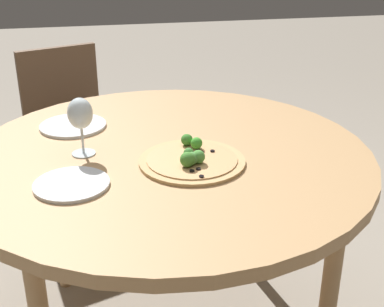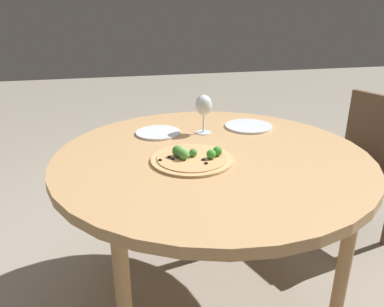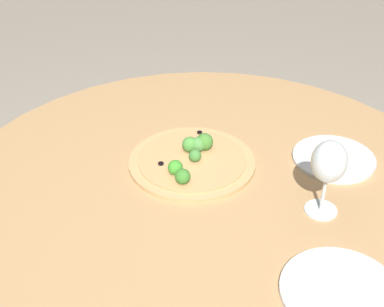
{
  "view_description": "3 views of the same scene",
  "coord_description": "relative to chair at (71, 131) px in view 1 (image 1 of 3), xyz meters",
  "views": [
    {
      "loc": [
        0.21,
        1.49,
        1.42
      ],
      "look_at": [
        -0.06,
        0.09,
        0.78
      ],
      "focal_mm": 50.0,
      "sensor_mm": 36.0,
      "label": 1
    },
    {
      "loc": [
        -1.34,
        0.38,
        1.3
      ],
      "look_at": [
        -0.06,
        0.09,
        0.78
      ],
      "focal_mm": 35.0,
      "sensor_mm": 36.0,
      "label": 2
    },
    {
      "loc": [
        0.15,
        -0.98,
        1.51
      ],
      "look_at": [
        -0.06,
        0.09,
        0.78
      ],
      "focal_mm": 50.0,
      "sensor_mm": 36.0,
      "label": 3
    }
  ],
  "objects": [
    {
      "name": "plate_near",
      "position": [
        -0.04,
        0.69,
        0.29
      ],
      "size": [
        0.23,
        0.23,
        0.01
      ],
      "color": "silver",
      "rests_on": "dining_table"
    },
    {
      "name": "dining_table",
      "position": [
        -0.33,
        0.96,
        0.23
      ],
      "size": [
        1.26,
        1.26,
        0.75
      ],
      "color": "tan",
      "rests_on": "ground_plane"
    },
    {
      "name": "chair",
      "position": [
        0.0,
        0.0,
        0.0
      ],
      "size": [
        0.51,
        0.51,
        0.84
      ],
      "rotation": [
        0.0,
        0.0,
        -2.81
      ],
      "color": "brown",
      "rests_on": "ground_plane"
    },
    {
      "name": "pizza",
      "position": [
        -0.39,
        1.05,
        0.3
      ],
      "size": [
        0.32,
        0.32,
        0.06
      ],
      "color": "tan",
      "rests_on": "dining_table"
    },
    {
      "name": "wine_glass",
      "position": [
        -0.08,
        0.93,
        0.41
      ],
      "size": [
        0.08,
        0.08,
        0.18
      ],
      "color": "silver",
      "rests_on": "dining_table"
    },
    {
      "name": "plate_far",
      "position": [
        -0.04,
        1.13,
        0.29
      ],
      "size": [
        0.21,
        0.21,
        0.01
      ],
      "color": "silver",
      "rests_on": "dining_table"
    }
  ]
}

